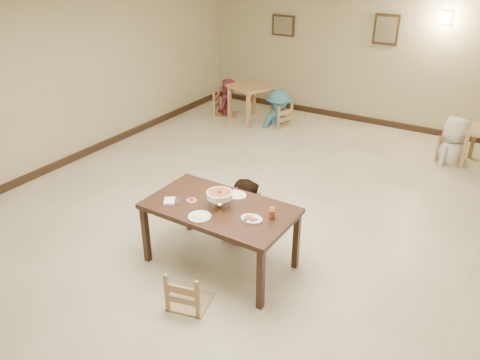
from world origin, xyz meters
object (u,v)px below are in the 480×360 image
Objects in this scene: main_diner at (243,180)px; bg_chair_ll at (226,93)px; main_table at (220,212)px; chair_far at (243,200)px; bg_diner_c at (459,117)px; curry_warmer at (219,195)px; bg_chair_rl at (455,138)px; bg_diner_b at (280,90)px; drink_glass at (272,214)px; chair_near at (188,269)px; bg_table_left at (251,91)px; bg_chair_lr at (279,104)px; bg_diner_a at (226,79)px.

main_diner reaches higher than bg_chair_ll.
chair_far reaches higher than main_table.
curry_warmer is at bearing -0.06° from bg_diner_c.
bg_chair_rl is at bearing 68.40° from curry_warmer.
bg_diner_b is (-1.67, 4.79, -0.18)m from curry_warmer.
main_diner reaches higher than bg_chair_rl.
bg_chair_ll is at bearing 106.01° from chair_far.
bg_chair_ll is (-2.84, 3.99, 0.05)m from chair_far.
drink_glass is (0.64, 0.08, 0.15)m from main_table.
main_table is 5.08m from bg_chair_rl.
curry_warmer is (0.16, -0.77, 0.48)m from chair_far.
bg_diner_c is at bearing -109.82° from bg_chair_ll.
bg_diner_c is (1.77, 5.48, 0.39)m from chair_near.
chair_far is 0.93× the size of bg_table_left.
chair_far is 7.05× the size of drink_glass.
chair_near is 5.83m from bg_chair_lr.
bg_diner_c reaches higher than curry_warmer.
bg_diner_a is (-0.66, 0.01, 0.18)m from bg_table_left.
main_diner reaches higher than bg_chair_lr.
bg_chair_rl is (2.02, 3.95, -0.03)m from chair_far.
bg_table_left is 0.69m from bg_diner_a.
chair_far is 4.43m from bg_chair_rl.
chair_near is 6.53× the size of drink_glass.
bg_diner_b reaches higher than bg_chair_ll.
main_diner is 1.54× the size of bg_chair_ll.
main_table is at bearing 171.75° from bg_chair_rl.
bg_chair_lr is at bearing -85.96° from chair_near.
curry_warmer is at bearing -142.66° from bg_diner_b.
bg_chair_lr is 0.31m from bg_diner_b.
bg_chair_lr is at bearing 91.19° from chair_far.
bg_diner_a reaches higher than bg_chair_ll.
bg_diner_b reaches higher than bg_chair_lr.
bg_diner_c reaches higher than bg_chair_lr.
bg_chair_lr is at bearing 116.11° from drink_glass.
bg_chair_rl is (1.98, 4.01, -0.38)m from main_diner.
bg_chair_rl is at bearing -73.04° from bg_diner_b.
main_diner is at bearing -140.96° from bg_diner_b.
drink_glass is (0.79, -0.69, 0.39)m from chair_far.
bg_chair_rl is at bearing 75.12° from drink_glass.
drink_glass reaches higher than bg_table_left.
bg_diner_a is (-3.00, 4.76, -0.12)m from curry_warmer.
bg_diner_b is at bearing 180.00° from bg_chair_lr.
main_table is 1.79× the size of chair_far.
bg_diner_b is at bearing -108.18° from bg_chair_ll.
bg_chair_lr is (0.66, 0.04, -0.18)m from bg_table_left.
bg_table_left is at bearing 111.22° from bg_diner_b.
drink_glass is at bearing -161.45° from bg_chair_ll.
chair_near is 5.77m from bg_diner_c.
bg_chair_rl reaches higher than chair_near.
bg_table_left is at bearing 122.47° from drink_glass.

